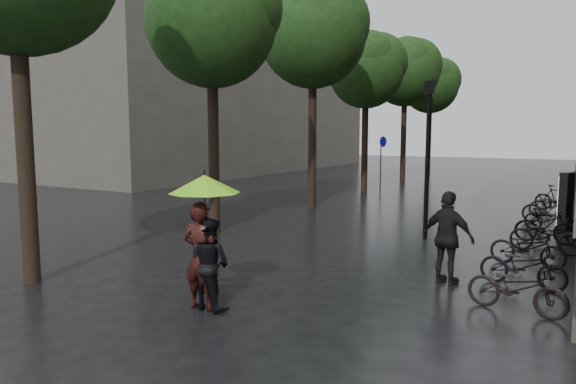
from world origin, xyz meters
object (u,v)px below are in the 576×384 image
Objects in this scene: pedestrian_walking at (448,238)px; parked_bicycles at (545,225)px; person_burgundy at (201,256)px; lamp_post at (428,144)px; ad_lightbox at (571,202)px; person_black at (209,263)px.

parked_bicycles is at bearing -88.35° from pedestrian_walking.
person_burgundy is 8.08m from lamp_post.
person_burgundy is 11.97m from ad_lightbox.
lamp_post reaches higher than person_black.
ad_lightbox is (0.57, 1.71, 0.47)m from parked_bicycles.
person_black reaches higher than parked_bicycles.
lamp_post reaches higher than parked_bicycles.
person_black is 0.36× the size of lamp_post.
ad_lightbox is (1.99, 7.17, -0.01)m from pedestrian_walking.
lamp_post is at bearing -53.41° from pedestrian_walking.
person_burgundy is 0.13× the size of parked_bicycles.
ad_lightbox reaches higher than parked_bicycles.
ad_lightbox is (5.25, 10.75, -0.01)m from person_burgundy.
pedestrian_walking is at bearing -138.41° from person_burgundy.
pedestrian_walking reaches higher than person_burgundy.
person_burgundy is 1.17× the size of person_black.
parked_bicycles is at bearing -112.15° from person_black.
person_black is at bearing 64.27° from pedestrian_walking.
ad_lightbox reaches higher than person_black.
lamp_post reaches higher than pedestrian_walking.
person_black is 4.71m from pedestrian_walking.
parked_bicycles is at bearing -84.61° from ad_lightbox.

